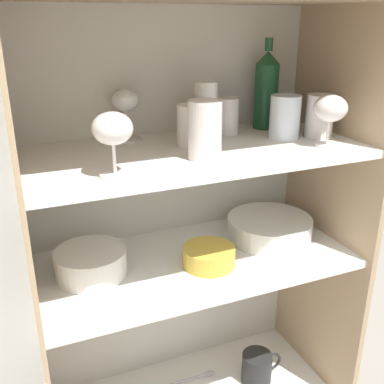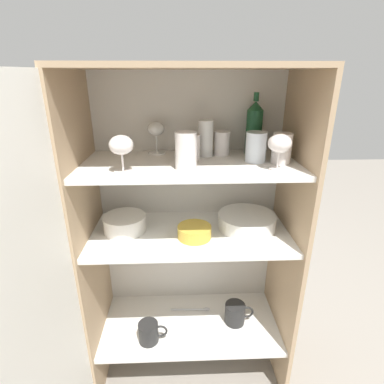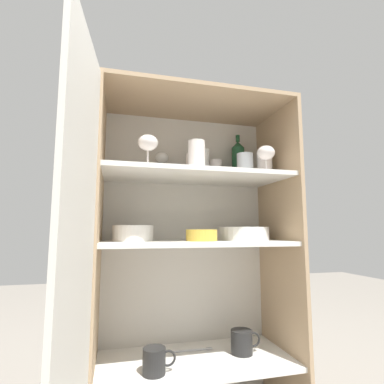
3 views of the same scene
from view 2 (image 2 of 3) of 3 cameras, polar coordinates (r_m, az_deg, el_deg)
name	(u,v)px [view 2 (image 2 of 3)]	position (r m, az deg, el deg)	size (l,w,h in m)	color
cupboard_back_panel	(189,222)	(1.49, -0.58, -5.80)	(0.87, 0.02, 1.41)	silver
cupboard_side_left	(91,246)	(1.37, -18.61, -9.75)	(0.02, 0.43, 1.41)	tan
cupboard_side_right	(287,242)	(1.39, 17.64, -9.09)	(0.02, 0.43, 1.41)	tan
cupboard_top_panel	(190,66)	(1.12, -0.39, 22.87)	(0.87, 0.43, 0.02)	tan
shelf_board_lower	(191,324)	(1.60, -0.28, -23.82)	(0.83, 0.39, 0.02)	white
shelf_board_middle	(190,234)	(1.29, -0.32, -7.94)	(0.83, 0.39, 0.02)	white
shelf_board_upper	(190,165)	(1.17, -0.35, 5.25)	(0.83, 0.39, 0.02)	white
cupboard_door	(41,324)	(1.06, -26.84, -21.56)	(0.06, 0.43, 1.41)	silver
tumbler_glass_0	(222,143)	(1.27, 5.73, 9.23)	(0.07, 0.07, 0.10)	silver
tumbler_glass_1	(282,148)	(1.19, 16.71, 7.98)	(0.07, 0.07, 0.11)	silver
tumbler_glass_2	(190,148)	(1.18, -0.36, 8.47)	(0.08, 0.08, 0.10)	silver
tumbler_glass_3	(186,151)	(1.06, -1.17, 7.85)	(0.08, 0.08, 0.13)	silver
tumbler_glass_4	(256,147)	(1.19, 12.08, 8.39)	(0.08, 0.08, 0.11)	white
tumbler_glass_5	(205,138)	(1.24, 2.57, 10.19)	(0.06, 0.06, 0.15)	white
wine_glass_0	(121,147)	(1.04, -13.33, 8.42)	(0.08, 0.08, 0.13)	silver
wine_glass_1	(156,132)	(1.29, -6.86, 11.37)	(0.08, 0.08, 0.13)	white
wine_glass_2	(280,145)	(1.09, 16.36, 8.68)	(0.08, 0.08, 0.13)	silver
wine_bottle	(254,128)	(1.30, 11.73, 11.93)	(0.07, 0.07, 0.25)	#194728
plate_stack_white	(247,221)	(1.32, 10.38, -5.47)	(0.25, 0.25, 0.06)	silver
mixing_bowl_large	(125,222)	(1.31, -12.69, -5.68)	(0.18, 0.18, 0.07)	silver
serving_bowl_small	(194,231)	(1.23, 0.47, -7.48)	(0.14, 0.14, 0.05)	gold
coffee_mug_primary	(149,332)	(1.49, -8.20, -24.92)	(0.13, 0.09, 0.10)	black
coffee_mug_extra_1	(235,313)	(1.57, 8.25, -21.89)	(0.14, 0.10, 0.10)	black
serving_spoon	(194,309)	(1.65, 0.35, -21.44)	(0.20, 0.02, 0.01)	silver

